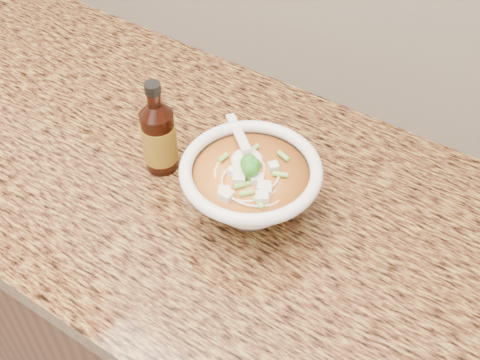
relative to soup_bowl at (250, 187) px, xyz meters
The scene contains 4 objects.
cabinet 0.60m from the soup_bowl, behind, with size 4.00×0.65×0.86m, color black.
counter_slab 0.30m from the soup_bowl, behind, with size 4.00×0.68×0.04m, color olive.
soup_bowl is the anchor object (origin of this frame).
hot_sauce_bottle 0.18m from the soup_bowl, behind, with size 0.06×0.06×0.18m.
Camera 1 is at (0.63, 1.11, 1.65)m, focal length 45.00 mm.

